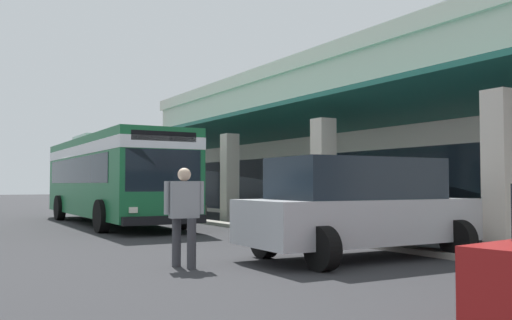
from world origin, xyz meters
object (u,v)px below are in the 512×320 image
pedestrian (184,211)px  potted_palm (191,203)px  parked_suv_silver (359,207)px  transit_bus (112,173)px

pedestrian → potted_palm: bearing=155.5°
pedestrian → parked_suv_silver: bearing=79.4°
pedestrian → potted_palm: potted_palm is taller
pedestrian → transit_bus: bearing=170.1°
pedestrian → potted_palm: (-13.56, 6.18, -0.37)m
parked_suv_silver → potted_palm: bearing=169.2°
transit_bus → parked_suv_silver: bearing=7.0°
parked_suv_silver → transit_bus: bearing=-173.0°
transit_bus → parked_suv_silver: size_ratio=2.32×
parked_suv_silver → potted_palm: size_ratio=1.61×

